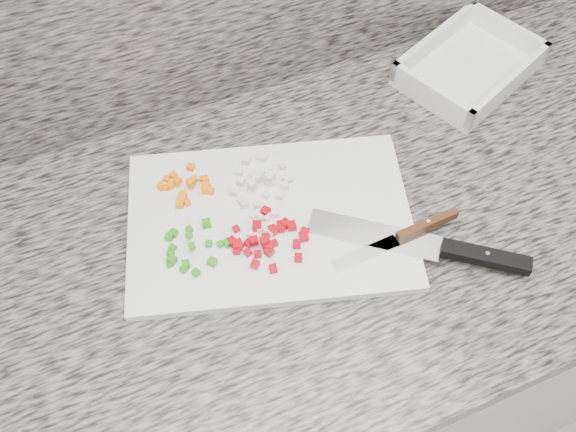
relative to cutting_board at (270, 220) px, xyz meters
name	(u,v)px	position (x,y,z in m)	size (l,w,h in m)	color
cabinet	(311,346)	(0.07, -0.03, -0.48)	(3.92, 0.62, 0.86)	white
countertop	(321,231)	(0.07, -0.03, -0.03)	(3.96, 0.64, 0.04)	#656159
cutting_board	(270,220)	(0.00, 0.00, 0.00)	(0.41, 0.27, 0.01)	silver
carrot_pile	(187,186)	(-0.09, 0.10, 0.01)	(0.08, 0.07, 0.02)	orange
onion_pile	(261,180)	(0.01, 0.06, 0.01)	(0.10, 0.10, 0.02)	beige
green_pepper_pile	(191,248)	(-0.12, -0.01, 0.01)	(0.10, 0.09, 0.02)	#268B0C
red_pepper_pile	(268,239)	(-0.02, -0.04, 0.01)	(0.12, 0.11, 0.02)	#B4020E
garlic_pile	(265,224)	(-0.01, -0.01, 0.01)	(0.06, 0.05, 0.01)	beige
chef_knife	(447,249)	(0.21, -0.15, 0.01)	(0.27, 0.22, 0.02)	silver
paring_knife	(412,232)	(0.17, -0.11, 0.01)	(0.20, 0.02, 0.02)	silver
tray	(469,67)	(0.43, 0.15, 0.01)	(0.27, 0.24, 0.05)	silver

